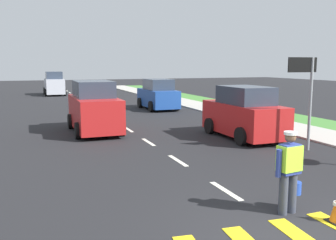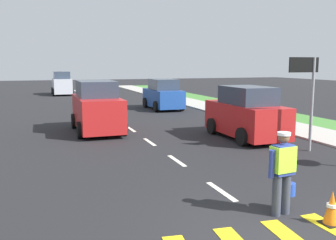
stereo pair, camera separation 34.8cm
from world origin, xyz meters
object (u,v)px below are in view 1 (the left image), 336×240
object	(u,v)px
road_worker	(290,168)
car_parked_far	(158,95)
car_oncoming_lead	(94,108)
car_oncoming_third	(54,84)
lane_direction_sign	(306,81)
car_parked_curbside	(244,114)

from	to	relation	value
road_worker	car_parked_far	xyz separation A→B (m)	(3.38, 17.66, -0.00)
road_worker	car_oncoming_lead	bearing A→B (deg)	101.02
car_oncoming_lead	car_oncoming_third	distance (m)	21.66
car_oncoming_third	road_worker	bearing A→B (deg)	-86.06
car_oncoming_lead	car_oncoming_third	bearing A→B (deg)	90.44
lane_direction_sign	car_oncoming_lead	distance (m)	8.79
road_worker	car_oncoming_third	size ratio (longest dim) A/B	0.40
car_oncoming_lead	lane_direction_sign	bearing A→B (deg)	-45.25
car_parked_curbside	car_parked_far	bearing A→B (deg)	90.02
lane_direction_sign	car_parked_far	distance (m)	13.37
lane_direction_sign	car_oncoming_lead	size ratio (longest dim) A/B	0.76
car_parked_curbside	car_parked_far	xyz separation A→B (m)	(-0.00, 10.56, -0.05)
car_oncoming_lead	car_parked_curbside	bearing A→B (deg)	-32.47
car_parked_far	car_oncoming_lead	bearing A→B (deg)	-127.42
car_parked_curbside	car_oncoming_lead	bearing A→B (deg)	147.53
car_oncoming_lead	car_parked_far	distance (m)	8.95
road_worker	car_parked_far	bearing A→B (deg)	79.16
road_worker	car_oncoming_third	distance (m)	32.29
lane_direction_sign	car_oncoming_third	world-z (taller)	lane_direction_sign
car_oncoming_third	car_parked_curbside	bearing A→B (deg)	-77.42
road_worker	car_oncoming_third	xyz separation A→B (m)	(-2.22, 32.21, 0.12)
car_oncoming_third	car_parked_far	bearing A→B (deg)	-68.96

